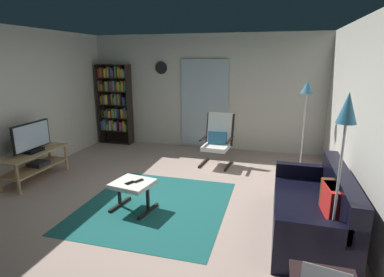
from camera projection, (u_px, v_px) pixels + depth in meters
ground_plane at (160, 197)px, 4.75m from camera, size 7.02×7.02×0.00m
wall_back at (204, 92)px, 7.13m from camera, size 5.60×0.06×2.60m
wall_left at (5, 106)px, 5.11m from camera, size 0.06×6.00×2.60m
wall_right at (367, 124)px, 3.73m from camera, size 0.06×6.00×2.60m
glass_door_panel at (204, 104)px, 7.12m from camera, size 1.10×0.01×2.00m
area_rug at (155, 205)px, 4.47m from camera, size 2.03×2.20×0.01m
tv_stand at (35, 161)px, 5.33m from camera, size 0.47×1.25×0.51m
television at (32, 139)px, 5.22m from camera, size 0.20×0.80×0.51m
bookshelf_near_tv at (115, 102)px, 7.56m from camera, size 0.80×0.30×1.93m
leather_sofa at (315, 211)px, 3.68m from camera, size 0.81×1.79×0.81m
lounge_armchair at (218, 138)px, 6.13m from camera, size 0.61×0.69×1.02m
ottoman at (133, 187)px, 4.28m from camera, size 0.59×0.56×0.41m
tv_remote at (139, 181)px, 4.28m from camera, size 0.10×0.15×0.02m
cell_phone at (130, 183)px, 4.22m from camera, size 0.12×0.16×0.01m
floor_lamp_by_sofa at (344, 135)px, 2.69m from camera, size 0.22×0.22×1.80m
floor_lamp_by_shelf at (307, 95)px, 5.63m from camera, size 0.23×0.23×1.68m
wall_clock at (161, 68)px, 7.18m from camera, size 0.29×0.03×0.29m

